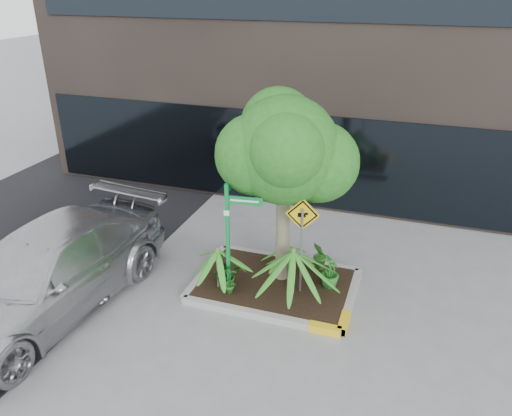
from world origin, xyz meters
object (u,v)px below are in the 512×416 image
(cattle_sign, at_px, (302,231))
(parked_car, at_px, (46,273))
(street_sign_post, at_px, (231,229))
(tree, at_px, (285,150))

(cattle_sign, bearing_deg, parked_car, -166.38)
(parked_car, height_order, street_sign_post, street_sign_post)
(parked_car, xyz_separation_m, street_sign_post, (3.24, 1.54, 0.73))
(parked_car, bearing_deg, tree, 35.95)
(parked_car, bearing_deg, street_sign_post, 31.33)
(street_sign_post, distance_m, cattle_sign, 1.38)
(tree, distance_m, cattle_sign, 1.59)
(parked_car, distance_m, cattle_sign, 5.00)
(tree, height_order, cattle_sign, tree)
(tree, xyz_separation_m, cattle_sign, (0.52, -0.52, -1.40))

